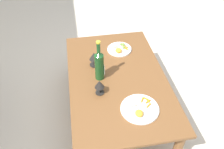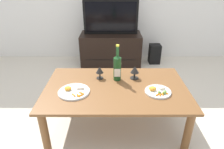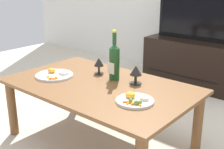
% 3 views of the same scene
% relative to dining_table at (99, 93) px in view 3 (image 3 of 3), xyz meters
% --- Properties ---
extents(ground_plane, '(6.40, 6.40, 0.00)m').
position_rel_dining_table_xyz_m(ground_plane, '(0.00, 0.00, -0.41)').
color(ground_plane, beige).
extents(dining_table, '(1.37, 0.84, 0.48)m').
position_rel_dining_table_xyz_m(dining_table, '(0.00, 0.00, 0.00)').
color(dining_table, brown).
rests_on(dining_table, ground_plane).
extents(tv_stand, '(1.03, 0.50, 0.53)m').
position_rel_dining_table_xyz_m(tv_stand, '(-0.06, 1.66, -0.14)').
color(tv_stand, black).
rests_on(tv_stand, ground_plane).
extents(tv_screen, '(0.90, 0.05, 0.57)m').
position_rel_dining_table_xyz_m(tv_screen, '(-0.06, 1.66, 0.41)').
color(tv_screen, black).
rests_on(tv_screen, tv_stand).
extents(wine_bottle, '(0.08, 0.08, 0.38)m').
position_rel_dining_table_xyz_m(wine_bottle, '(0.02, 0.15, 0.22)').
color(wine_bottle, '#19471E').
rests_on(wine_bottle, dining_table).
extents(goblet_left, '(0.08, 0.08, 0.13)m').
position_rel_dining_table_xyz_m(goblet_left, '(-0.16, 0.18, 0.16)').
color(goblet_left, black).
rests_on(goblet_left, dining_table).
extents(goblet_right, '(0.09, 0.09, 0.14)m').
position_rel_dining_table_xyz_m(goblet_right, '(0.20, 0.18, 0.16)').
color(goblet_right, black).
rests_on(goblet_right, dining_table).
extents(dinner_plate_left, '(0.29, 0.29, 0.05)m').
position_rel_dining_table_xyz_m(dinner_plate_left, '(-0.39, -0.10, 0.08)').
color(dinner_plate_left, white).
rests_on(dinner_plate_left, dining_table).
extents(dinner_plate_right, '(0.24, 0.24, 0.05)m').
position_rel_dining_table_xyz_m(dinner_plate_right, '(0.39, -0.10, 0.08)').
color(dinner_plate_right, white).
rests_on(dinner_plate_right, dining_table).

